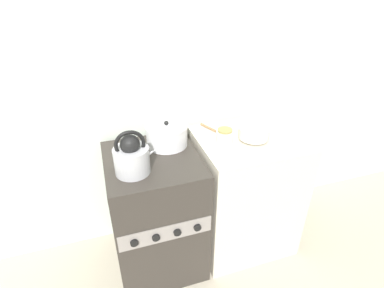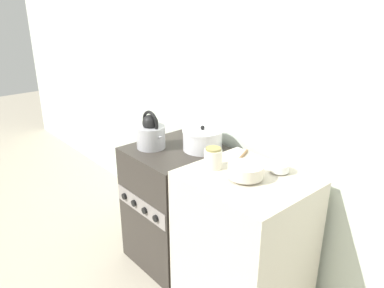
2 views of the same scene
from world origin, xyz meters
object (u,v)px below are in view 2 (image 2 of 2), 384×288
Objects in this scene: kettle at (151,134)px; small_ceramic_bowl at (280,168)px; enamel_bowl at (246,171)px; storage_jar at (213,158)px; stove at (176,205)px; cooking_pot at (202,139)px.

small_ceramic_bowl is at bearing 17.86° from kettle.
enamel_bowl reaches higher than small_ceramic_bowl.
kettle reaches higher than storage_jar.
storage_jar reaches higher than stove.
stove is 8.11× the size of small_ceramic_bowl.
enamel_bowl is 1.56× the size of storage_jar.
cooking_pot reaches higher than small_ceramic_bowl.
kettle is 2.09× the size of storage_jar.
storage_jar is at bearing -171.32° from enamel_bowl.
cooking_pot is at bearing 147.06° from storage_jar.
kettle is at bearing -139.80° from stove.
stove is at bearing -134.07° from cooking_pot.
storage_jar is (-0.29, -0.23, 0.03)m from small_ceramic_bowl.
kettle reaches higher than small_ceramic_bowl.
enamel_bowl is (0.64, -0.03, 0.50)m from stove.
stove is at bearing 176.95° from enamel_bowl.
kettle reaches higher than stove.
kettle is 0.97× the size of cooking_pot.
small_ceramic_bowl is (0.59, 0.04, -0.01)m from cooking_pot.
kettle is 0.34m from cooking_pot.
stove is 0.82m from enamel_bowl.
small_ceramic_bowl is at bearing 3.52° from cooking_pot.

